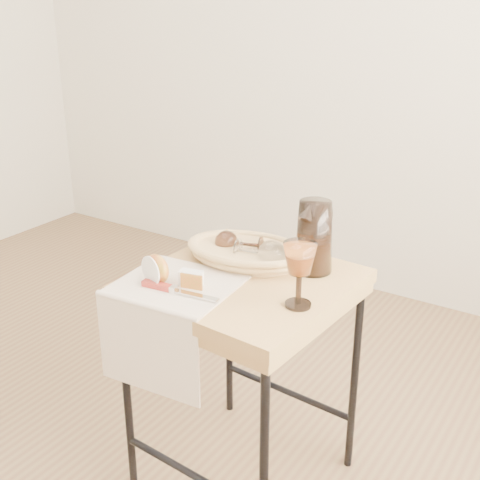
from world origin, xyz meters
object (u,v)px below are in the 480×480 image
Objects in this scene: side_table at (244,383)px; goblet_lying_b at (257,251)px; pitcher at (314,237)px; apple_half at (157,269)px; tea_towel at (176,285)px; goblet_lying_a at (241,244)px; wine_goblet at (299,275)px; table_knife at (176,290)px; bread_basket at (246,254)px.

side_table is 5.39× the size of goblet_lying_b.
pitcher is 2.79× the size of apple_half.
tea_towel is (-0.13, -0.14, 0.35)m from side_table.
goblet_lying_a is at bearing -166.64° from pitcher.
goblet_lying_a is at bearing 126.53° from side_table.
goblet_lying_a is (-0.08, 0.11, 0.40)m from side_table.
wine_goblet reaches higher than table_knife.
side_table is at bearing 59.54° from apple_half.
side_table is at bearing -71.25° from bread_basket.
wine_goblet is 0.39m from apple_half.
tea_towel is at bearing -117.75° from bread_basket.
pitcher is 1.12× the size of table_knife.
wine_goblet reaches higher than apple_half.
bread_basket reaches higher than side_table.
goblet_lying_b is (-0.00, 0.07, 0.40)m from side_table.
goblet_lying_b is at bearing 93.05° from side_table.
apple_half is at bearing -125.48° from bread_basket.
bread_basket is at bearing 148.11° from wine_goblet.
tea_towel is 0.26m from goblet_lying_a.
wine_goblet reaches higher than bread_basket.
pitcher is 1.42× the size of wine_goblet.
goblet_lying_b is 0.26m from wine_goblet.
bread_basket is at bearing 150.24° from goblet_lying_b.
bread_basket reaches higher than table_knife.
tea_towel is at bearing -131.70° from side_table.
pitcher is at bearing 173.51° from goblet_lying_a.
wine_goblet is 0.33m from table_knife.
goblet_lying_b is 1.46× the size of apple_half.
tea_towel is 0.06m from table_knife.
pitcher reaches higher than bread_basket.
tea_towel is 0.25m from bread_basket.
apple_half is 0.40× the size of table_knife.
wine_goblet reaches higher than goblet_lying_a.
goblet_lying_b is (0.12, 0.22, 0.05)m from tea_towel.
goblet_lying_b is 0.28m from table_knife.
goblet_lying_b is 0.58× the size of table_knife.
side_table is 0.49m from wine_goblet.
wine_goblet is at bearing 30.58° from apple_half.
goblet_lying_a is 0.29m from apple_half.
tea_towel is at bearing 40.34° from apple_half.
apple_half is (-0.31, -0.31, -0.06)m from pitcher.
wine_goblet is (0.29, -0.17, 0.04)m from goblet_lying_a.
table_knife is at bearing -56.19° from tea_towel.
pitcher reaches higher than tea_towel.
goblet_lying_b reaches higher than bread_basket.
bread_basket is at bearing 80.87° from apple_half.
bread_basket is at bearing 74.64° from table_knife.
goblet_lying_a is 0.66× the size of wine_goblet.
goblet_lying_b reaches higher than goblet_lying_a.
goblet_lying_a is 1.29× the size of apple_half.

